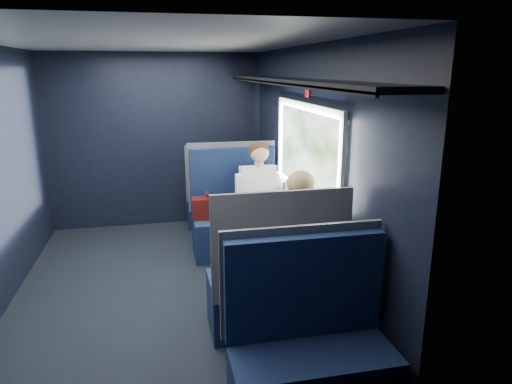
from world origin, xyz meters
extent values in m
cube|color=black|center=(0.00, 0.00, -0.01)|extent=(2.80, 4.20, 0.01)
cube|color=black|center=(1.45, 0.00, 1.15)|extent=(0.10, 4.20, 2.30)
cube|color=black|center=(0.00, 2.15, 1.15)|extent=(2.80, 0.10, 2.30)
cube|color=black|center=(0.00, -2.15, 1.15)|extent=(2.80, 0.10, 2.30)
cube|color=silver|center=(0.00, 0.00, 2.35)|extent=(2.80, 4.20, 0.10)
cube|color=beige|center=(1.38, 0.00, 1.74)|extent=(0.03, 1.84, 0.07)
cube|color=beige|center=(1.38, 0.00, 0.90)|extent=(0.03, 1.84, 0.07)
cube|color=beige|center=(1.38, -0.89, 1.32)|extent=(0.03, 0.07, 0.78)
cube|color=beige|center=(1.38, 0.89, 1.32)|extent=(0.03, 0.07, 0.78)
cube|color=black|center=(1.22, 0.00, 1.98)|extent=(0.36, 4.10, 0.04)
cube|color=black|center=(1.05, 0.00, 1.96)|extent=(0.02, 4.10, 0.03)
cube|color=red|center=(1.38, 0.00, 1.89)|extent=(0.01, 0.10, 0.12)
cylinder|color=#54565E|center=(0.88, 0.00, 0.35)|extent=(0.08, 0.08, 0.70)
cube|color=silver|center=(1.06, 0.00, 0.72)|extent=(0.62, 1.00, 0.04)
cube|color=#0C1737|center=(0.85, 0.78, 0.23)|extent=(1.00, 0.50, 0.45)
cube|color=#0C1737|center=(0.85, 1.08, 0.82)|extent=(1.00, 0.10, 0.75)
cube|color=#54565E|center=(0.85, 1.14, 0.85)|extent=(1.04, 0.03, 0.82)
cube|color=#54565E|center=(0.85, 0.73, 0.55)|extent=(0.06, 0.40, 0.20)
cube|color=#4A110F|center=(0.52, 0.81, 0.57)|extent=(0.35, 0.20, 0.24)
cylinder|color=#4A110F|center=(0.52, 0.81, 0.74)|extent=(0.04, 0.14, 0.03)
cylinder|color=silver|center=(0.80, 0.75, 0.56)|extent=(0.08, 0.08, 0.22)
cylinder|color=blue|center=(0.80, 0.75, 0.69)|extent=(0.04, 0.04, 0.05)
cube|color=#0C1737|center=(0.85, -0.78, 0.23)|extent=(1.00, 0.50, 0.45)
cube|color=#0C1737|center=(0.85, -1.08, 0.82)|extent=(1.00, 0.10, 0.75)
cube|color=#54565E|center=(0.85, -1.14, 0.85)|extent=(1.04, 0.03, 0.82)
cube|color=#54565E|center=(0.85, -0.73, 0.55)|extent=(0.06, 0.40, 0.20)
cube|color=#0C1737|center=(0.85, 1.88, 0.23)|extent=(1.00, 0.40, 0.45)
cube|color=#0C1737|center=(0.85, 1.64, 0.78)|extent=(1.00, 0.10, 0.66)
cube|color=#54565E|center=(0.85, 1.59, 0.80)|extent=(1.04, 0.03, 0.72)
cube|color=#0C1737|center=(0.85, -1.64, 0.78)|extent=(1.00, 0.10, 0.66)
cube|color=#54565E|center=(0.85, -1.59, 0.80)|extent=(1.04, 0.03, 0.72)
cube|color=black|center=(1.10, 0.64, 0.53)|extent=(0.36, 0.44, 0.16)
cube|color=black|center=(1.10, 0.44, 0.23)|extent=(0.32, 0.12, 0.45)
cube|color=white|center=(1.10, 0.80, 0.78)|extent=(0.40, 0.29, 0.53)
cylinder|color=#D8A88C|center=(1.10, 0.76, 1.06)|extent=(0.10, 0.10, 0.06)
sphere|color=#D8A88C|center=(1.10, 0.74, 1.20)|extent=(0.21, 0.21, 0.21)
sphere|color=#382114|center=(1.10, 0.76, 1.21)|extent=(0.22, 0.22, 0.22)
cube|color=white|center=(0.88, 0.76, 0.78)|extent=(0.09, 0.12, 0.34)
cube|color=white|center=(1.32, 0.76, 0.78)|extent=(0.09, 0.12, 0.34)
cube|color=black|center=(1.10, -0.64, 0.53)|extent=(0.36, 0.44, 0.16)
cube|color=black|center=(1.10, -0.44, 0.23)|extent=(0.32, 0.12, 0.45)
cube|color=black|center=(1.10, -0.80, 0.78)|extent=(0.40, 0.29, 0.53)
cylinder|color=#D8A88C|center=(1.10, -0.76, 1.06)|extent=(0.10, 0.10, 0.06)
sphere|color=#D8A88C|center=(1.10, -0.74, 1.20)|extent=(0.21, 0.21, 0.21)
sphere|color=tan|center=(1.10, -0.76, 1.21)|extent=(0.22, 0.22, 0.22)
cube|color=black|center=(0.88, -0.76, 0.78)|extent=(0.09, 0.12, 0.34)
cube|color=black|center=(1.32, -0.76, 0.78)|extent=(0.09, 0.12, 0.34)
cube|color=tan|center=(1.10, -0.86, 0.90)|extent=(0.26, 0.07, 0.36)
cube|color=white|center=(0.93, -0.06, 0.74)|extent=(0.56, 0.76, 0.01)
cube|color=silver|center=(1.33, -0.03, 0.75)|extent=(0.32, 0.37, 0.01)
cube|color=silver|center=(1.44, -0.03, 0.87)|extent=(0.11, 0.30, 0.21)
cube|color=black|center=(1.43, -0.03, 0.87)|extent=(0.09, 0.26, 0.17)
cylinder|color=silver|center=(1.33, 0.40, 0.83)|extent=(0.07, 0.07, 0.18)
cylinder|color=blue|center=(1.33, 0.40, 0.94)|extent=(0.04, 0.04, 0.04)
cylinder|color=white|center=(1.22, 0.41, 0.78)|extent=(0.06, 0.06, 0.08)
camera|label=1|loc=(0.01, -4.10, 2.08)|focal=32.00mm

